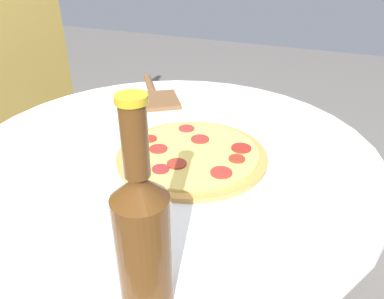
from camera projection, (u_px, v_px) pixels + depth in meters
table at (173, 210)px, 0.92m from camera, size 0.91×0.91×0.75m
pizza at (192, 154)px, 0.80m from camera, size 0.32×0.32×0.02m
beer_bottle at (143, 235)px, 0.44m from camera, size 0.07×0.07×0.28m
pizza_paddle at (154, 96)px, 1.09m from camera, size 0.27×0.22×0.02m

